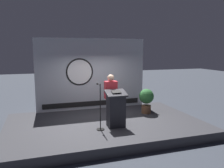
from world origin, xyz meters
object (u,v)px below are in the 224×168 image
Objects in this scene: speaker_person at (111,98)px; microphone_stand at (100,114)px; potted_plant at (146,99)px; podium at (116,109)px.

speaker_person is 1.13× the size of microphone_stand.
speaker_person is 1.74m from potted_plant.
podium is 1.93m from potted_plant.
microphone_stand is at bearing -150.68° from potted_plant.
potted_plant is (2.14, 1.20, 0.07)m from microphone_stand.
podium is 0.72× the size of speaker_person.
podium is at bearing -145.51° from potted_plant.
speaker_person reaches higher than microphone_stand.
potted_plant is at bearing 34.49° from podium.
potted_plant is (1.61, 0.61, -0.26)m from speaker_person.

